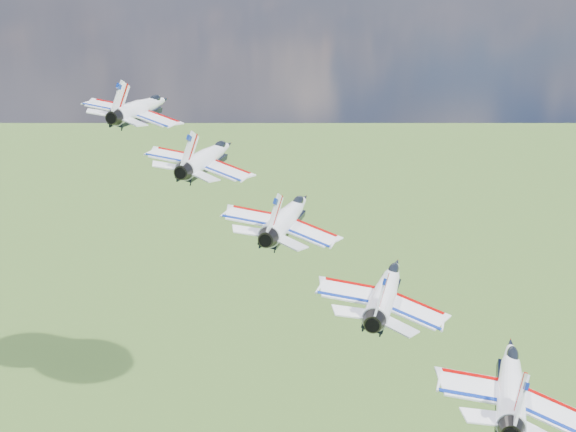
# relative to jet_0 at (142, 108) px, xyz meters

# --- Properties ---
(jet_0) EXTENTS (13.25, 16.15, 6.13)m
(jet_0) POSITION_rel_jet_0_xyz_m (0.00, 0.00, 0.00)
(jet_0) COLOR white
(jet_1) EXTENTS (13.25, 16.15, 6.13)m
(jet_1) POSITION_rel_jet_0_xyz_m (7.72, -8.24, -3.34)
(jet_1) COLOR white
(jet_2) EXTENTS (13.25, 16.15, 6.13)m
(jet_2) POSITION_rel_jet_0_xyz_m (15.44, -16.47, -6.68)
(jet_2) COLOR white
(jet_3) EXTENTS (13.25, 16.15, 6.13)m
(jet_3) POSITION_rel_jet_0_xyz_m (23.17, -24.71, -10.02)
(jet_3) COLOR white
(jet_4) EXTENTS (13.25, 16.15, 6.13)m
(jet_4) POSITION_rel_jet_0_xyz_m (30.89, -32.95, -13.36)
(jet_4) COLOR white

